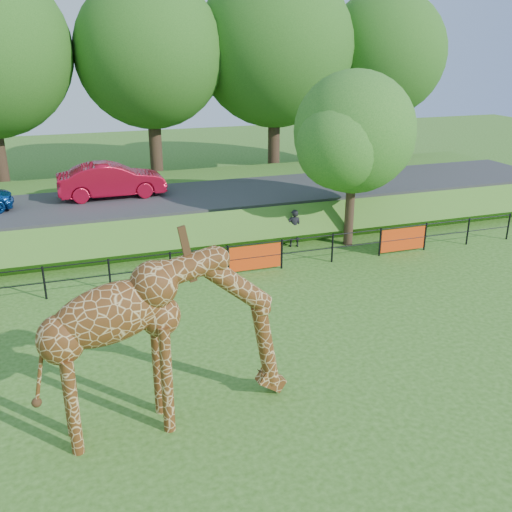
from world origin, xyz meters
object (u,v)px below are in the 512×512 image
at_px(visitor, 294,228).
at_px(tree_east, 356,137).
at_px(giraffe, 168,340).
at_px(car_red, 112,180).

distance_m(visitor, tree_east, 4.21).
bearing_deg(giraffe, visitor, 49.56).
height_order(car_red, tree_east, tree_east).
bearing_deg(giraffe, tree_east, 40.14).
height_order(giraffe, car_red, giraffe).
height_order(visitor, tree_east, tree_east).
distance_m(giraffe, tree_east, 12.99).
distance_m(giraffe, visitor, 11.68).
xyz_separation_m(car_red, visitor, (6.45, -4.74, -1.39)).
xyz_separation_m(giraffe, visitor, (6.77, 9.45, -1.14)).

